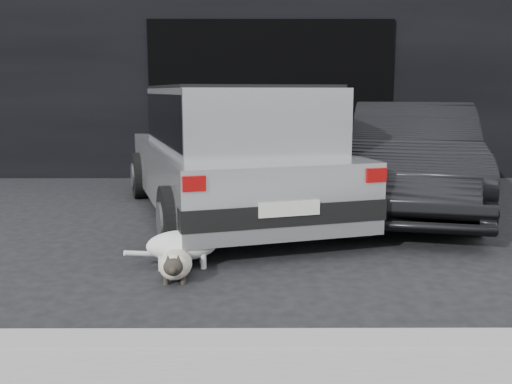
{
  "coord_description": "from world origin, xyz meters",
  "views": [
    {
      "loc": [
        0.72,
        -5.55,
        1.46
      ],
      "look_at": [
        0.74,
        -0.58,
        0.58
      ],
      "focal_mm": 40.0,
      "sensor_mm": 36.0,
      "label": 1
    }
  ],
  "objects_px": {
    "silver_hatchback": "(231,146)",
    "cat_siamese": "(175,265)",
    "second_car": "(412,157)",
    "cat_white": "(187,244)"
  },
  "relations": [
    {
      "from": "silver_hatchback",
      "to": "cat_siamese",
      "type": "relative_size",
      "value": 5.74
    },
    {
      "from": "cat_siamese",
      "to": "silver_hatchback",
      "type": "bearing_deg",
      "value": -102.99
    },
    {
      "from": "second_car",
      "to": "silver_hatchback",
      "type": "bearing_deg",
      "value": -156.72
    },
    {
      "from": "silver_hatchback",
      "to": "cat_siamese",
      "type": "bearing_deg",
      "value": -115.49
    },
    {
      "from": "silver_hatchback",
      "to": "second_car",
      "type": "height_order",
      "value": "silver_hatchback"
    },
    {
      "from": "silver_hatchback",
      "to": "cat_siamese",
      "type": "distance_m",
      "value": 2.42
    },
    {
      "from": "second_car",
      "to": "cat_white",
      "type": "distance_m",
      "value": 3.46
    },
    {
      "from": "second_car",
      "to": "cat_white",
      "type": "relative_size",
      "value": 4.64
    },
    {
      "from": "silver_hatchback",
      "to": "second_car",
      "type": "distance_m",
      "value": 2.24
    },
    {
      "from": "silver_hatchback",
      "to": "second_car",
      "type": "relative_size",
      "value": 1.12
    }
  ]
}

